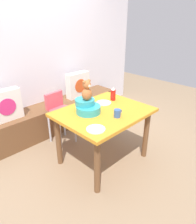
# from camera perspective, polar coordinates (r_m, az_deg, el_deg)

# --- Properties ---
(ground_plane) EXTENTS (8.00, 8.00, 0.00)m
(ground_plane) POSITION_cam_1_polar(r_m,az_deg,el_deg) (2.98, 1.39, -12.68)
(ground_plane) COLOR #8C7256
(back_wall) EXTENTS (4.40, 0.10, 2.60)m
(back_wall) POSITION_cam_1_polar(r_m,az_deg,el_deg) (3.56, -16.35, 15.70)
(back_wall) COLOR silver
(back_wall) RESTS_ON ground_plane
(window_bench) EXTENTS (2.60, 0.44, 0.46)m
(window_bench) POSITION_cam_1_polar(r_m,az_deg,el_deg) (3.66, -12.22, -1.34)
(window_bench) COLOR brown
(window_bench) RESTS_ON ground_plane
(pillow_floral_left) EXTENTS (0.44, 0.15, 0.44)m
(pillow_floral_left) POSITION_cam_1_polar(r_m,az_deg,el_deg) (3.17, -24.04, 1.62)
(pillow_floral_left) COLOR white
(pillow_floral_left) RESTS_ON window_bench
(pillow_floral_right) EXTENTS (0.44, 0.15, 0.44)m
(pillow_floral_right) POSITION_cam_1_polar(r_m,az_deg,el_deg) (3.78, -5.52, 7.38)
(pillow_floral_right) COLOR white
(pillow_floral_right) RESTS_ON window_bench
(dining_table) EXTENTS (1.11, 0.89, 0.74)m
(dining_table) POSITION_cam_1_polar(r_m,az_deg,el_deg) (2.64, 1.53, -1.93)
(dining_table) COLOR orange
(dining_table) RESTS_ON ground_plane
(highchair) EXTENTS (0.34, 0.47, 0.79)m
(highchair) POSITION_cam_1_polar(r_m,az_deg,el_deg) (3.14, -10.24, 0.13)
(highchair) COLOR #D84C59
(highchair) RESTS_ON ground_plane
(infant_seat_teal) EXTENTS (0.30, 0.33, 0.16)m
(infant_seat_teal) POSITION_cam_1_polar(r_m,az_deg,el_deg) (2.53, -2.98, 1.42)
(infant_seat_teal) COLOR teal
(infant_seat_teal) RESTS_ON dining_table
(teddy_bear) EXTENTS (0.13, 0.12, 0.25)m
(teddy_bear) POSITION_cam_1_polar(r_m,az_deg,el_deg) (2.45, -3.08, 5.83)
(teddy_bear) COLOR #B26536
(teddy_bear) RESTS_ON infant_seat_teal
(ketchup_bottle) EXTENTS (0.07, 0.07, 0.18)m
(ketchup_bottle) POSITION_cam_1_polar(r_m,az_deg,el_deg) (2.90, 4.14, 4.89)
(ketchup_bottle) COLOR red
(ketchup_bottle) RESTS_ON dining_table
(coffee_mug) EXTENTS (0.12, 0.08, 0.09)m
(coffee_mug) POSITION_cam_1_polar(r_m,az_deg,el_deg) (2.43, 5.32, -0.33)
(coffee_mug) COLOR #335999
(coffee_mug) RESTS_ON dining_table
(dinner_plate_near) EXTENTS (0.20, 0.20, 0.01)m
(dinner_plate_near) POSITION_cam_1_polar(r_m,az_deg,el_deg) (2.18, -0.61, -4.70)
(dinner_plate_near) COLOR white
(dinner_plate_near) RESTS_ON dining_table
(dinner_plate_far) EXTENTS (0.20, 0.20, 0.01)m
(dinner_plate_far) POSITION_cam_1_polar(r_m,az_deg,el_deg) (2.81, 1.56, 2.54)
(dinner_plate_far) COLOR white
(dinner_plate_far) RESTS_ON dining_table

